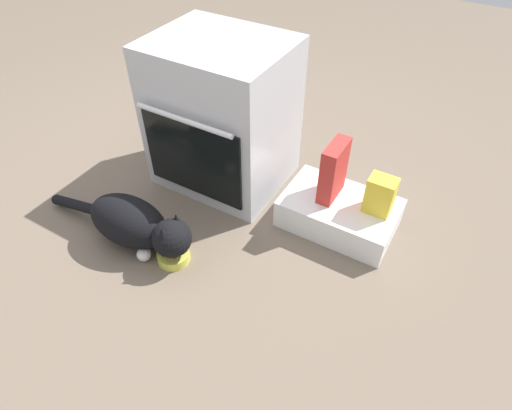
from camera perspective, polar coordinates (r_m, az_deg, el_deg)
The scene contains 7 objects.
ground at distance 2.17m, azimuth -11.39°, elevation -1.94°, with size 8.00×8.00×0.00m, color #6B5B4C.
oven at distance 2.18m, azimuth -4.43°, elevation 11.61°, with size 0.63×0.56×0.74m.
pantry_cabinet at distance 2.09m, azimuth 10.82°, elevation -1.02°, with size 0.52×0.33×0.15m, color white.
food_bowl at distance 1.97m, azimuth -10.78°, elevation -6.46°, with size 0.15×0.15×0.08m.
cat at distance 2.00m, azimuth -15.53°, elevation -2.40°, with size 0.83×0.24×0.25m.
cereal_box at distance 1.98m, azimuth 10.13°, elevation 4.43°, with size 0.07×0.18×0.28m, color #B72D28.
snack_bag at distance 1.98m, azimuth 15.97°, elevation 1.23°, with size 0.12×0.09×0.18m, color yellow.
Camera 1 is at (1.13, -1.07, 1.51)m, focal length 30.48 mm.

